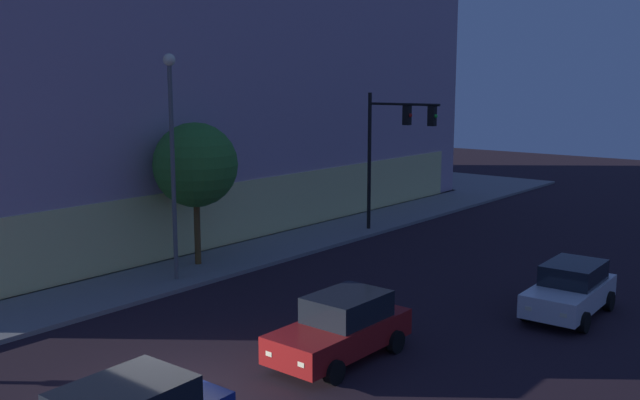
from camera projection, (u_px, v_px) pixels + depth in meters
ground_plane at (178, 397)px, 16.64m from camera, size 120.00×120.00×0.00m
modern_building at (108, 69)px, 40.54m from camera, size 35.14×26.06×16.04m
traffic_light_far_corner at (394, 136)px, 33.37m from camera, size 0.39×3.79×6.60m
street_lamp_sidewalk at (172, 140)px, 25.19m from camera, size 0.44×0.44×8.09m
sidewalk_tree at (195, 165)px, 27.53m from camera, size 3.29×3.29×5.59m
car_red at (342, 327)px, 18.83m from camera, size 4.33×2.02×1.72m
car_white at (570, 289)px, 22.35m from camera, size 4.21×2.07×1.65m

